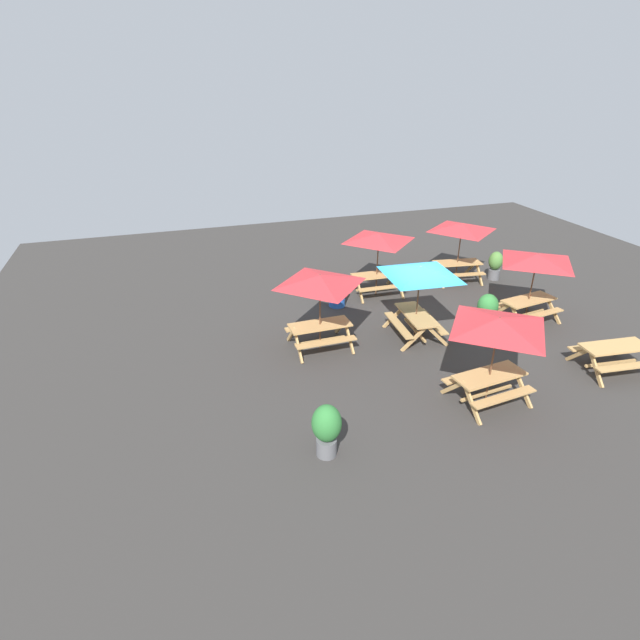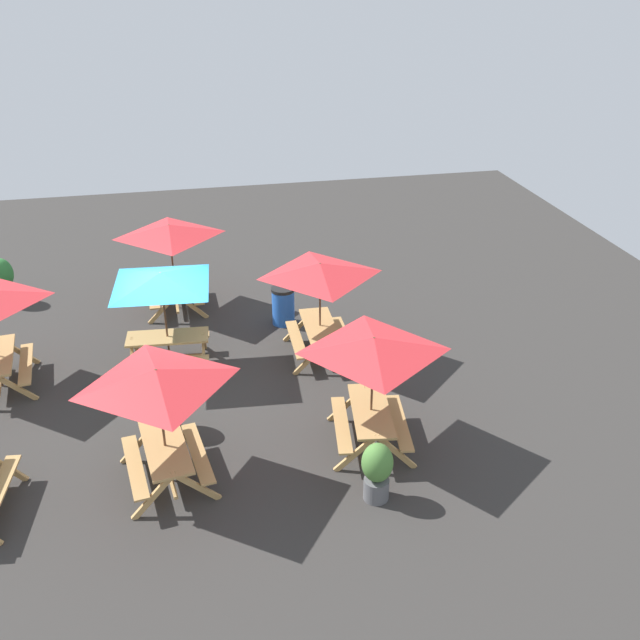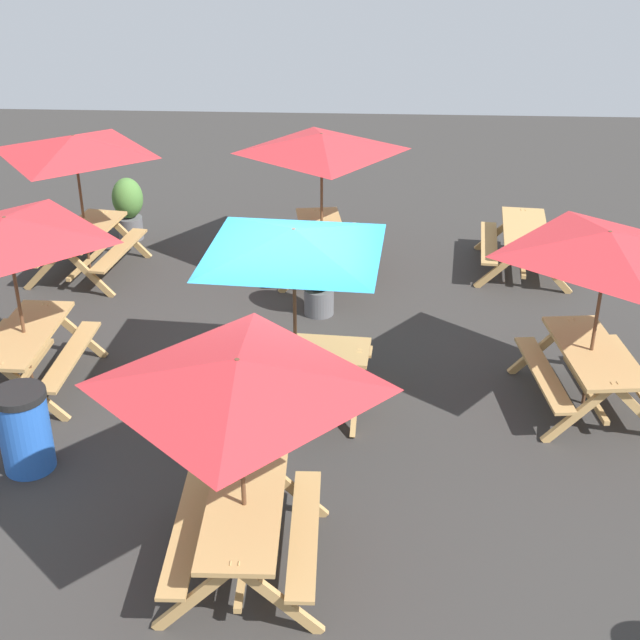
% 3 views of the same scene
% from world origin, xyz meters
% --- Properties ---
extents(ground_plane, '(27.83, 27.83, 0.00)m').
position_xyz_m(ground_plane, '(0.00, 0.00, 0.00)').
color(ground_plane, '#33302D').
rests_on(ground_plane, ground).
extents(picnic_table_0, '(2.05, 2.05, 2.34)m').
position_xyz_m(picnic_table_0, '(0.14, -3.22, 1.99)').
color(picnic_table_0, tan).
rests_on(picnic_table_0, ground).
extents(picnic_table_1, '(2.27, 2.27, 2.34)m').
position_xyz_m(picnic_table_1, '(-3.65, 0.33, 1.99)').
color(picnic_table_1, tan).
rests_on(picnic_table_1, ground).
extents(picnic_table_2, '(2.05, 2.05, 2.34)m').
position_xyz_m(picnic_table_2, '(3.33, -0.03, 1.99)').
color(picnic_table_2, tan).
rests_on(picnic_table_2, ground).
extents(picnic_table_4, '(2.27, 2.27, 2.34)m').
position_xyz_m(picnic_table_4, '(-3.35, -3.46, 1.99)').
color(picnic_table_4, tan).
rests_on(picnic_table_4, ground).
extents(picnic_table_6, '(2.82, 2.82, 2.34)m').
position_xyz_m(picnic_table_6, '(0.34, 0.21, 1.99)').
color(picnic_table_6, tan).
rests_on(picnic_table_6, ground).
extents(trash_bin_blue, '(0.59, 0.59, 0.98)m').
position_xyz_m(trash_bin_blue, '(1.87, -2.64, 0.49)').
color(trash_bin_blue, blue).
rests_on(trash_bin_blue, ground).
extents(potted_plant_0, '(0.54, 0.54, 1.12)m').
position_xyz_m(potted_plant_0, '(-4.86, -3.14, 0.61)').
color(potted_plant_0, '#59595B').
rests_on(potted_plant_0, ground).
extents(potted_plant_1, '(0.64, 0.64, 1.24)m').
position_xyz_m(potted_plant_1, '(4.62, 4.43, 0.71)').
color(potted_plant_1, '#59595B').
rests_on(potted_plant_1, ground).
extents(potted_plant_2, '(0.64, 0.64, 1.15)m').
position_xyz_m(potted_plant_2, '(-2.08, 0.37, 0.66)').
color(potted_plant_2, '#59595B').
rests_on(potted_plant_2, ground).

